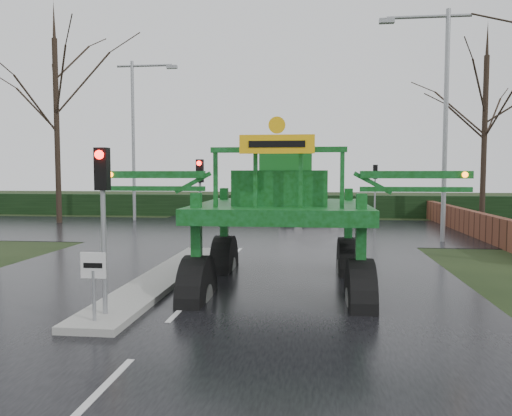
# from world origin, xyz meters

# --- Properties ---
(ground) EXTENTS (140.00, 140.00, 0.00)m
(ground) POSITION_xyz_m (0.00, 0.00, 0.00)
(ground) COLOR black
(ground) RESTS_ON ground
(road_main) EXTENTS (14.00, 80.00, 0.02)m
(road_main) POSITION_xyz_m (0.00, 10.00, 0.00)
(road_main) COLOR black
(road_main) RESTS_ON ground
(road_cross) EXTENTS (80.00, 12.00, 0.02)m
(road_cross) POSITION_xyz_m (0.00, 16.00, 0.01)
(road_cross) COLOR black
(road_cross) RESTS_ON ground
(median_island) EXTENTS (1.20, 10.00, 0.16)m
(median_island) POSITION_xyz_m (-1.30, 3.00, 0.09)
(median_island) COLOR gray
(median_island) RESTS_ON ground
(hedge_row) EXTENTS (44.00, 0.90, 1.50)m
(hedge_row) POSITION_xyz_m (0.00, 24.00, 0.75)
(hedge_row) COLOR black
(hedge_row) RESTS_ON ground
(brick_wall) EXTENTS (0.40, 20.00, 1.20)m
(brick_wall) POSITION_xyz_m (10.50, 16.00, 0.60)
(brick_wall) COLOR #592D1E
(brick_wall) RESTS_ON ground
(keep_left_sign) EXTENTS (0.50, 0.07, 1.35)m
(keep_left_sign) POSITION_xyz_m (-1.30, -1.50, 1.06)
(keep_left_sign) COLOR gray
(keep_left_sign) RESTS_ON ground
(traffic_signal_near) EXTENTS (0.26, 0.33, 3.52)m
(traffic_signal_near) POSITION_xyz_m (-1.30, -1.01, 2.59)
(traffic_signal_near) COLOR gray
(traffic_signal_near) RESTS_ON ground
(traffic_signal_mid) EXTENTS (0.26, 0.33, 3.52)m
(traffic_signal_mid) POSITION_xyz_m (-1.30, 7.49, 2.59)
(traffic_signal_mid) COLOR gray
(traffic_signal_mid) RESTS_ON ground
(traffic_signal_far) EXTENTS (0.26, 0.33, 3.52)m
(traffic_signal_far) POSITION_xyz_m (6.50, 20.01, 2.59)
(traffic_signal_far) COLOR gray
(traffic_signal_far) RESTS_ON ground
(street_light_right) EXTENTS (3.85, 0.30, 10.00)m
(street_light_right) POSITION_xyz_m (8.19, 12.00, 5.99)
(street_light_right) COLOR gray
(street_light_right) RESTS_ON ground
(street_light_left_far) EXTENTS (3.85, 0.30, 10.00)m
(street_light_left_far) POSITION_xyz_m (-8.19, 20.00, 5.99)
(street_light_left_far) COLOR gray
(street_light_left_far) RESTS_ON ground
(tree_left_far) EXTENTS (7.70, 7.70, 13.26)m
(tree_left_far) POSITION_xyz_m (-12.50, 18.00, 7.15)
(tree_left_far) COLOR black
(tree_left_far) RESTS_ON ground
(tree_right_far) EXTENTS (7.00, 7.00, 12.05)m
(tree_right_far) POSITION_xyz_m (13.00, 21.00, 6.50)
(tree_right_far) COLOR black
(tree_right_far) RESTS_ON ground
(crop_sprayer) EXTENTS (9.58, 6.00, 5.35)m
(crop_sprayer) POSITION_xyz_m (0.14, 1.19, 2.53)
(crop_sprayer) COLOR black
(crop_sprayer) RESTS_ON ground
(white_sedan) EXTENTS (4.01, 2.59, 1.25)m
(white_sedan) POSITION_xyz_m (2.83, 18.56, 0.00)
(white_sedan) COLOR white
(white_sedan) RESTS_ON ground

